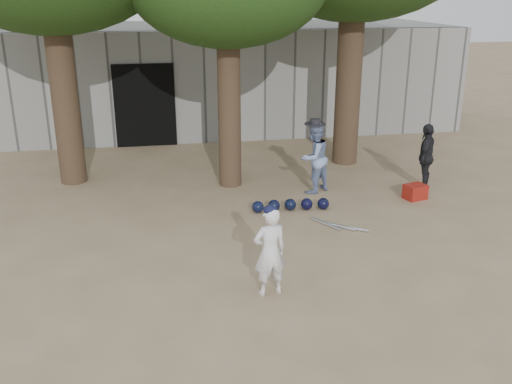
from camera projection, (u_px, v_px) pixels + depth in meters
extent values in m
plane|color=#937C5E|center=(228.00, 276.00, 8.51)|extent=(70.00, 70.00, 0.00)
imported|color=white|center=(270.00, 252.00, 7.83)|extent=(0.52, 0.38, 1.29)
imported|color=#7C91C0|center=(314.00, 158.00, 11.79)|extent=(0.91, 0.87, 1.49)
imported|color=black|center=(426.00, 157.00, 12.01)|extent=(0.79, 0.86, 1.41)
cube|color=#A11B15|center=(415.00, 192.00, 11.59)|extent=(0.49, 0.43, 0.30)
cube|color=gray|center=(189.00, 88.00, 15.41)|extent=(16.00, 0.35, 3.00)
cube|color=black|center=(145.00, 106.00, 15.17)|extent=(1.60, 0.08, 2.20)
cube|color=slate|center=(184.00, 75.00, 17.73)|extent=(16.00, 5.00, 3.00)
sphere|color=black|center=(258.00, 207.00, 10.88)|extent=(0.23, 0.23, 0.23)
sphere|color=black|center=(274.00, 205.00, 10.96)|extent=(0.23, 0.23, 0.23)
sphere|color=black|center=(290.00, 205.00, 11.01)|extent=(0.23, 0.23, 0.23)
sphere|color=black|center=(307.00, 204.00, 11.03)|extent=(0.23, 0.23, 0.23)
sphere|color=black|center=(323.00, 204.00, 11.05)|extent=(0.23, 0.23, 0.23)
cylinder|color=#BBBCC2|center=(326.00, 224.00, 10.33)|extent=(0.41, 0.65, 0.06)
cylinder|color=#BBBCC2|center=(338.00, 226.00, 10.25)|extent=(0.55, 0.55, 0.06)
cylinder|color=#BBBCC2|center=(349.00, 228.00, 10.16)|extent=(0.62, 0.45, 0.06)
cylinder|color=brown|center=(60.00, 55.00, 11.75)|extent=(0.56, 0.56, 5.50)
cylinder|color=brown|center=(229.00, 69.00, 11.65)|extent=(0.48, 0.48, 5.00)
cylinder|color=brown|center=(351.00, 41.00, 13.12)|extent=(0.60, 0.60, 5.80)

